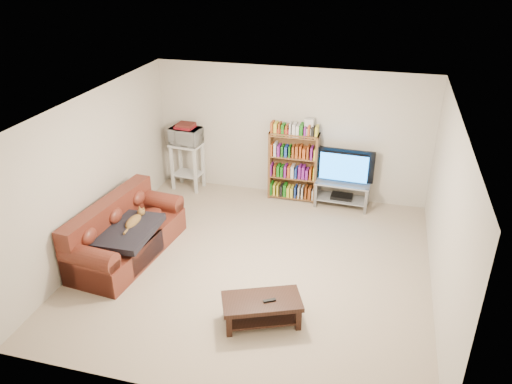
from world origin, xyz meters
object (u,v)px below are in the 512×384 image
(tv_stand, at_px, (342,190))
(bookshelf, at_px, (293,165))
(coffee_table, at_px, (262,307))
(sofa, at_px, (124,236))

(tv_stand, xyz_separation_m, bookshelf, (-0.92, 0.08, 0.34))
(coffee_table, distance_m, tv_stand, 3.46)
(sofa, height_order, coffee_table, sofa)
(sofa, bearing_deg, tv_stand, 44.57)
(sofa, distance_m, bookshelf, 3.30)
(sofa, xyz_separation_m, coffee_table, (2.41, -0.98, -0.06))
(tv_stand, distance_m, bookshelf, 0.99)
(tv_stand, bearing_deg, sofa, -138.67)
(bookshelf, bearing_deg, tv_stand, -4.78)
(tv_stand, bearing_deg, coffee_table, -97.80)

